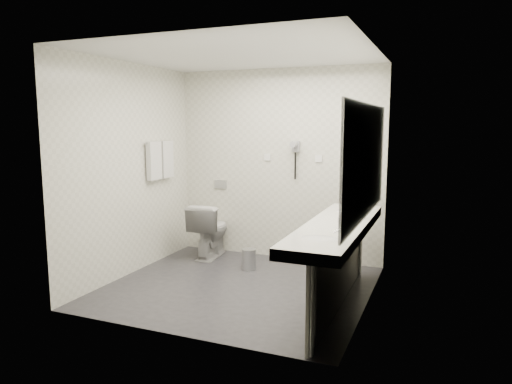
% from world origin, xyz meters
% --- Properties ---
extents(floor, '(2.80, 2.80, 0.00)m').
position_xyz_m(floor, '(0.00, 0.00, 0.00)').
color(floor, '#29282E').
rests_on(floor, ground).
extents(ceiling, '(2.80, 2.80, 0.00)m').
position_xyz_m(ceiling, '(0.00, 0.00, 2.50)').
color(ceiling, silver).
rests_on(ceiling, wall_back).
extents(wall_back, '(2.80, 0.00, 2.80)m').
position_xyz_m(wall_back, '(0.00, 1.30, 1.25)').
color(wall_back, beige).
rests_on(wall_back, floor).
extents(wall_front, '(2.80, 0.00, 2.80)m').
position_xyz_m(wall_front, '(0.00, -1.30, 1.25)').
color(wall_front, beige).
rests_on(wall_front, floor).
extents(wall_left, '(0.00, 2.60, 2.60)m').
position_xyz_m(wall_left, '(-1.40, 0.00, 1.25)').
color(wall_left, beige).
rests_on(wall_left, floor).
extents(wall_right, '(0.00, 2.60, 2.60)m').
position_xyz_m(wall_right, '(1.40, 0.00, 1.25)').
color(wall_right, beige).
rests_on(wall_right, floor).
extents(vanity_counter, '(0.55, 2.20, 0.10)m').
position_xyz_m(vanity_counter, '(1.12, -0.20, 0.80)').
color(vanity_counter, silver).
rests_on(vanity_counter, floor).
extents(vanity_panel, '(0.03, 2.15, 0.75)m').
position_xyz_m(vanity_panel, '(1.15, -0.20, 0.38)').
color(vanity_panel, gray).
rests_on(vanity_panel, floor).
extents(vanity_post_near, '(0.06, 0.06, 0.75)m').
position_xyz_m(vanity_post_near, '(1.18, -1.24, 0.38)').
color(vanity_post_near, silver).
rests_on(vanity_post_near, floor).
extents(vanity_post_far, '(0.06, 0.06, 0.75)m').
position_xyz_m(vanity_post_far, '(1.18, 0.84, 0.38)').
color(vanity_post_far, silver).
rests_on(vanity_post_far, floor).
extents(mirror, '(0.02, 2.20, 1.05)m').
position_xyz_m(mirror, '(1.39, -0.20, 1.45)').
color(mirror, '#B2BCC6').
rests_on(mirror, wall_right).
extents(basin_near, '(0.40, 0.31, 0.05)m').
position_xyz_m(basin_near, '(1.12, -0.85, 0.83)').
color(basin_near, white).
rests_on(basin_near, vanity_counter).
extents(basin_far, '(0.40, 0.31, 0.05)m').
position_xyz_m(basin_far, '(1.12, 0.45, 0.83)').
color(basin_far, white).
rests_on(basin_far, vanity_counter).
extents(faucet_near, '(0.04, 0.04, 0.15)m').
position_xyz_m(faucet_near, '(1.32, -0.85, 0.92)').
color(faucet_near, silver).
rests_on(faucet_near, vanity_counter).
extents(faucet_far, '(0.04, 0.04, 0.15)m').
position_xyz_m(faucet_far, '(1.32, 0.45, 0.92)').
color(faucet_far, silver).
rests_on(faucet_far, vanity_counter).
extents(soap_bottle_a, '(0.07, 0.07, 0.12)m').
position_xyz_m(soap_bottle_a, '(1.17, -0.23, 0.91)').
color(soap_bottle_a, silver).
rests_on(soap_bottle_a, vanity_counter).
extents(soap_bottle_b, '(0.08, 0.08, 0.08)m').
position_xyz_m(soap_bottle_b, '(1.14, -0.01, 0.89)').
color(soap_bottle_b, silver).
rests_on(soap_bottle_b, vanity_counter).
extents(soap_bottle_c, '(0.05, 0.05, 0.12)m').
position_xyz_m(soap_bottle_c, '(1.16, -0.17, 0.91)').
color(soap_bottle_c, silver).
rests_on(soap_bottle_c, vanity_counter).
extents(glass_left, '(0.07, 0.07, 0.12)m').
position_xyz_m(glass_left, '(1.31, 0.12, 0.91)').
color(glass_left, silver).
rests_on(glass_left, vanity_counter).
extents(toilet, '(0.49, 0.77, 0.74)m').
position_xyz_m(toilet, '(-0.85, 0.95, 0.37)').
color(toilet, white).
rests_on(toilet, floor).
extents(flush_plate, '(0.18, 0.02, 0.12)m').
position_xyz_m(flush_plate, '(-0.85, 1.29, 0.95)').
color(flush_plate, '#B2B5BA').
rests_on(flush_plate, wall_back).
extents(pedal_bin, '(0.20, 0.20, 0.25)m').
position_xyz_m(pedal_bin, '(-0.13, 0.62, 0.12)').
color(pedal_bin, '#B2B5BA').
rests_on(pedal_bin, floor).
extents(bin_lid, '(0.18, 0.18, 0.02)m').
position_xyz_m(bin_lid, '(-0.13, 0.62, 0.25)').
color(bin_lid, '#B2B5BA').
rests_on(bin_lid, pedal_bin).
extents(towel_rail, '(0.02, 0.62, 0.02)m').
position_xyz_m(towel_rail, '(-1.35, 0.55, 1.55)').
color(towel_rail, silver).
rests_on(towel_rail, wall_left).
extents(towel_near, '(0.07, 0.24, 0.48)m').
position_xyz_m(towel_near, '(-1.34, 0.41, 1.33)').
color(towel_near, silver).
rests_on(towel_near, towel_rail).
extents(towel_far, '(0.07, 0.24, 0.48)m').
position_xyz_m(towel_far, '(-1.34, 0.69, 1.33)').
color(towel_far, silver).
rests_on(towel_far, towel_rail).
extents(dryer_cradle, '(0.10, 0.04, 0.14)m').
position_xyz_m(dryer_cradle, '(0.25, 1.27, 1.50)').
color(dryer_cradle, gray).
rests_on(dryer_cradle, wall_back).
extents(dryer_barrel, '(0.08, 0.14, 0.08)m').
position_xyz_m(dryer_barrel, '(0.25, 1.20, 1.53)').
color(dryer_barrel, gray).
rests_on(dryer_barrel, dryer_cradle).
extents(dryer_cord, '(0.02, 0.02, 0.35)m').
position_xyz_m(dryer_cord, '(0.25, 1.26, 1.25)').
color(dryer_cord, black).
rests_on(dryer_cord, dryer_cradle).
extents(switch_plate_a, '(0.09, 0.02, 0.09)m').
position_xyz_m(switch_plate_a, '(-0.15, 1.29, 1.35)').
color(switch_plate_a, white).
rests_on(switch_plate_a, wall_back).
extents(switch_plate_b, '(0.09, 0.02, 0.09)m').
position_xyz_m(switch_plate_b, '(0.55, 1.29, 1.35)').
color(switch_plate_b, white).
rests_on(switch_plate_b, wall_back).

